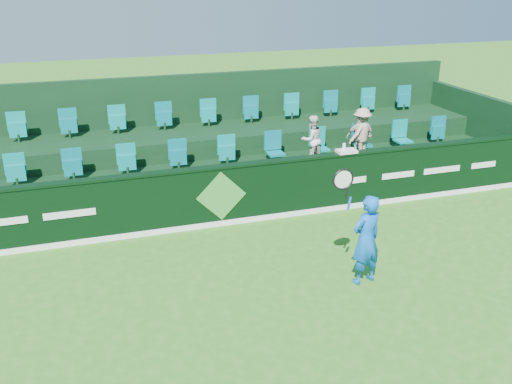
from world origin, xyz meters
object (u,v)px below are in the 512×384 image
object	(u,v)px
spectator_right	(362,133)
drinks_bottle	(344,148)
spectator_middle	(359,137)
tennis_player	(366,239)
towel	(346,151)
spectator_left	(312,139)

from	to	relation	value
spectator_right	drinks_bottle	bearing A→B (deg)	25.24
spectator_middle	spectator_right	bearing A→B (deg)	-164.47
tennis_player	spectator_middle	size ratio (longest dim) A/B	2.10
spectator_right	drinks_bottle	xyz separation A→B (m)	(-1.03, -1.12, 0.03)
tennis_player	spectator_middle	distance (m)	4.79
spectator_right	spectator_middle	bearing A→B (deg)	-22.03
towel	spectator_right	bearing A→B (deg)	49.23
tennis_player	spectator_middle	world-z (taller)	tennis_player
spectator_middle	spectator_right	size ratio (longest dim) A/B	0.86
tennis_player	spectator_right	size ratio (longest dim) A/B	1.81
spectator_right	tennis_player	bearing A→B (deg)	41.52
spectator_left	spectator_middle	world-z (taller)	spectator_left
spectator_middle	spectator_left	bearing A→B (deg)	15.53
spectator_middle	tennis_player	bearing A→B (deg)	79.76
tennis_player	drinks_bottle	world-z (taller)	tennis_player
drinks_bottle	spectator_right	bearing A→B (deg)	47.27
tennis_player	drinks_bottle	bearing A→B (deg)	70.86
spectator_left	tennis_player	bearing A→B (deg)	68.75
spectator_left	drinks_bottle	xyz separation A→B (m)	(0.30, -1.12, 0.08)
tennis_player	towel	world-z (taller)	tennis_player
towel	tennis_player	bearing A→B (deg)	-110.24
towel	drinks_bottle	bearing A→B (deg)	180.00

